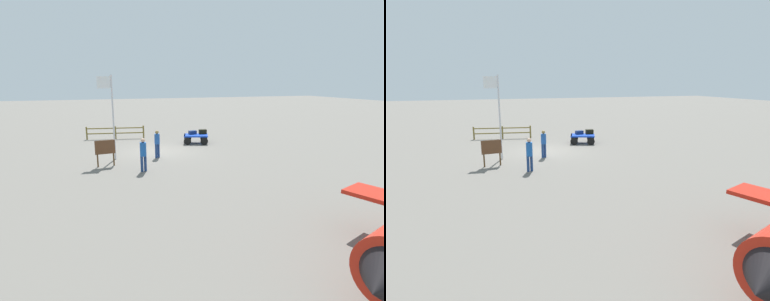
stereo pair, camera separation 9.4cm
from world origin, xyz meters
The scene contains 9 objects.
ground_plane centered at (0.00, 0.00, 0.00)m, with size 120.00×120.00×0.00m, color slate.
luggage_cart centered at (-3.19, -1.75, 0.46)m, with size 2.09×1.84×0.64m.
suitcase_maroon centered at (-3.84, -1.98, 0.80)m, with size 0.59×0.38×0.32m.
suitcase_dark centered at (-3.08, -2.12, 0.76)m, with size 0.60×0.42×0.26m.
worker_lead centered at (1.66, 4.25, 0.99)m, with size 0.41×0.41×1.73m.
worker_trailing centered at (0.39, 1.64, 0.95)m, with size 0.43×0.43×1.66m.
flagpole centered at (2.92, 1.21, 2.89)m, with size 0.84×0.11×4.87m.
signboard centered at (3.44, 2.65, 0.95)m, with size 1.06×0.16×1.43m.
wooden_fence centered at (2.29, -5.40, 0.59)m, with size 4.47×0.82×1.01m.
Camera 1 is at (4.01, 19.27, 4.54)m, focal length 28.59 mm.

